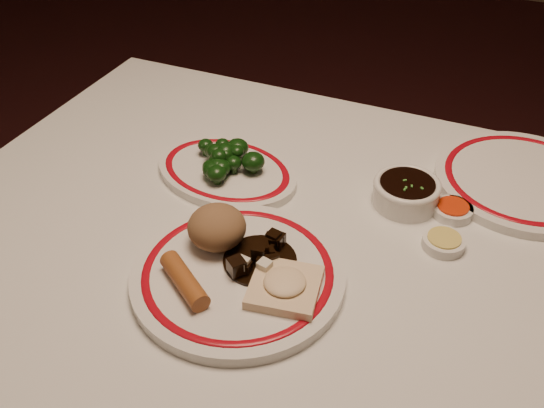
{
  "coord_description": "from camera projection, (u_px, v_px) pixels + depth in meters",
  "views": [
    {
      "loc": [
        0.24,
        -0.64,
        1.36
      ],
      "look_at": [
        -0.05,
        0.01,
        0.8
      ],
      "focal_mm": 40.0,
      "sensor_mm": 36.0,
      "label": 1
    }
  ],
  "objects": [
    {
      "name": "dining_table",
      "position": [
        297.0,
        284.0,
        0.97
      ],
      "size": [
        1.2,
        0.9,
        0.75
      ],
      "color": "silver",
      "rests_on": "ground"
    },
    {
      "name": "fried_wonton",
      "position": [
        285.0,
        286.0,
        0.81
      ],
      "size": [
        0.1,
        0.1,
        0.03
      ],
      "color": "beige",
      "rests_on": "main_plate"
    },
    {
      "name": "stirfry_heap",
      "position": [
        262.0,
        255.0,
        0.85
      ],
      "size": [
        0.11,
        0.11,
        0.03
      ],
      "color": "black",
      "rests_on": "main_plate"
    },
    {
      "name": "spring_roll",
      "position": [
        184.0,
        280.0,
        0.81
      ],
      "size": [
        0.1,
        0.08,
        0.03
      ],
      "primitive_type": "cylinder",
      "rotation": [
        1.57,
        0.0,
        0.96
      ],
      "color": "#9E5726",
      "rests_on": "main_plate"
    },
    {
      "name": "sweet_sour_dish",
      "position": [
        452.0,
        210.0,
        0.96
      ],
      "size": [
        0.06,
        0.06,
        0.02
      ],
      "color": "silver",
      "rests_on": "dining_table"
    },
    {
      "name": "far_plate",
      "position": [
        523.0,
        180.0,
        1.03
      ],
      "size": [
        0.37,
        0.37,
        0.02
      ],
      "color": "silver",
      "rests_on": "dining_table"
    },
    {
      "name": "rice_mound",
      "position": [
        217.0,
        227.0,
        0.87
      ],
      "size": [
        0.09,
        0.09,
        0.06
      ],
      "primitive_type": "ellipsoid",
      "color": "brown",
      "rests_on": "main_plate"
    },
    {
      "name": "broccoli_pile",
      "position": [
        225.0,
        158.0,
        1.03
      ],
      "size": [
        0.13,
        0.11,
        0.04
      ],
      "color": "#23471C",
      "rests_on": "broccoli_plate"
    },
    {
      "name": "soy_bowl",
      "position": [
        406.0,
        193.0,
        0.98
      ],
      "size": [
        0.11,
        0.11,
        0.04
      ],
      "color": "silver",
      "rests_on": "dining_table"
    },
    {
      "name": "main_plate",
      "position": [
        238.0,
        275.0,
        0.85
      ],
      "size": [
        0.35,
        0.35,
        0.02
      ],
      "color": "silver",
      "rests_on": "dining_table"
    },
    {
      "name": "broccoli_plate",
      "position": [
        227.0,
        171.0,
        1.05
      ],
      "size": [
        0.29,
        0.26,
        0.02
      ],
      "color": "silver",
      "rests_on": "dining_table"
    },
    {
      "name": "mustard_dish",
      "position": [
        443.0,
        242.0,
        0.9
      ],
      "size": [
        0.06,
        0.06,
        0.02
      ],
      "color": "silver",
      "rests_on": "dining_table"
    }
  ]
}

